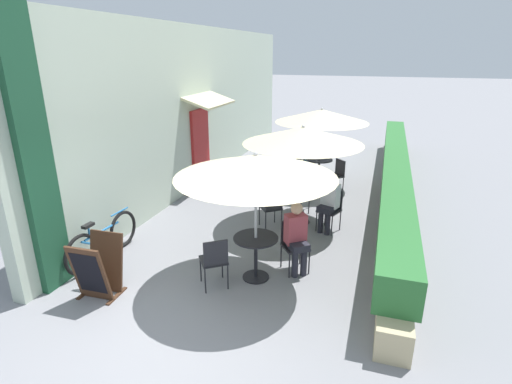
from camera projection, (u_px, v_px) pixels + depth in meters
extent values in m
plane|color=gray|center=(171.00, 339.00, 5.22)|extent=(120.00, 120.00, 0.00)
cube|color=#B2C1AD|center=(204.00, 106.00, 11.28)|extent=(0.24, 13.42, 4.20)
cube|color=#19472D|center=(35.00, 158.00, 5.75)|extent=(0.12, 0.56, 4.20)
cube|color=maroon|center=(201.00, 148.00, 10.98)|extent=(0.08, 0.96, 2.10)
cube|color=beige|center=(209.00, 100.00, 10.46)|extent=(0.78, 1.80, 0.30)
cube|color=tan|center=(393.00, 188.00, 10.28)|extent=(0.44, 12.42, 0.45)
cube|color=#2D6B33|center=(395.00, 169.00, 10.11)|extent=(0.60, 11.80, 0.56)
cylinder|color=black|center=(256.00, 277.00, 6.64)|extent=(0.44, 0.44, 0.02)
cylinder|color=black|center=(256.00, 258.00, 6.52)|extent=(0.06, 0.06, 0.72)
cylinder|color=black|center=(256.00, 238.00, 6.40)|extent=(0.73, 0.73, 0.02)
cylinder|color=#B7B7BC|center=(256.00, 221.00, 6.30)|extent=(0.04, 0.04, 2.05)
cone|color=beige|center=(256.00, 166.00, 6.00)|extent=(2.49, 2.49, 0.34)
sphere|color=#B7B7BC|center=(256.00, 154.00, 5.94)|extent=(0.07, 0.07, 0.07)
cube|color=#232328|center=(295.00, 247.00, 6.71)|extent=(0.56, 0.56, 0.04)
cube|color=#232328|center=(291.00, 231.00, 6.80)|extent=(0.32, 0.25, 0.42)
cylinder|color=#232328|center=(289.00, 266.00, 6.57)|extent=(0.02, 0.02, 0.45)
cylinder|color=#232328|center=(309.00, 262.00, 6.68)|extent=(0.02, 0.02, 0.45)
cylinder|color=#232328|center=(281.00, 256.00, 6.89)|extent=(0.02, 0.02, 0.45)
cylinder|color=#232328|center=(300.00, 252.00, 7.00)|extent=(0.02, 0.02, 0.45)
cylinder|color=#23232D|center=(295.00, 264.00, 6.60)|extent=(0.11, 0.11, 0.47)
cylinder|color=#23232D|center=(304.00, 263.00, 6.65)|extent=(0.11, 0.11, 0.47)
cube|color=#23232D|center=(298.00, 245.00, 6.60)|extent=(0.46, 0.47, 0.12)
cube|color=#AD424C|center=(295.00, 229.00, 6.62)|extent=(0.40, 0.38, 0.50)
sphere|color=tan|center=(297.00, 208.00, 6.48)|extent=(0.20, 0.20, 0.20)
cube|color=#232328|center=(214.00, 260.00, 6.28)|extent=(0.56, 0.56, 0.04)
cube|color=#232328|center=(216.00, 254.00, 6.05)|extent=(0.32, 0.25, 0.42)
cylinder|color=#232328|center=(222.00, 265.00, 6.57)|extent=(0.02, 0.02, 0.45)
cylinder|color=#232328|center=(201.00, 269.00, 6.47)|extent=(0.02, 0.02, 0.45)
cylinder|color=#232328|center=(228.00, 276.00, 6.25)|extent=(0.02, 0.02, 0.45)
cylinder|color=#232328|center=(205.00, 280.00, 6.14)|extent=(0.02, 0.02, 0.45)
cylinder|color=black|center=(300.00, 222.00, 8.79)|extent=(0.44, 0.44, 0.02)
cylinder|color=black|center=(300.00, 206.00, 8.68)|extent=(0.06, 0.06, 0.72)
cylinder|color=black|center=(301.00, 191.00, 8.56)|extent=(0.73, 0.73, 0.02)
cylinder|color=#B7B7BC|center=(301.00, 178.00, 8.46)|extent=(0.04, 0.04, 2.05)
cone|color=beige|center=(303.00, 135.00, 8.15)|extent=(2.49, 2.49, 0.34)
sphere|color=#B7B7BC|center=(303.00, 127.00, 8.09)|extent=(0.07, 0.07, 0.07)
cube|color=#232328|center=(302.00, 192.00, 9.30)|extent=(0.46, 0.46, 0.04)
cube|color=#232328|center=(294.00, 183.00, 9.26)|extent=(0.09, 0.38, 0.42)
cylinder|color=#232328|center=(309.00, 204.00, 9.18)|extent=(0.02, 0.02, 0.45)
cylinder|color=#232328|center=(309.00, 199.00, 9.52)|extent=(0.02, 0.02, 0.45)
cylinder|color=#232328|center=(293.00, 204.00, 9.24)|extent=(0.02, 0.02, 0.45)
cylinder|color=#232328|center=(294.00, 198.00, 9.57)|extent=(0.02, 0.02, 0.45)
cube|color=#232328|center=(270.00, 207.00, 8.41)|extent=(0.56, 0.56, 0.04)
cube|color=#232328|center=(274.00, 201.00, 8.18)|extent=(0.31, 0.26, 0.42)
cylinder|color=#232328|center=(275.00, 213.00, 8.70)|extent=(0.02, 0.02, 0.45)
cylinder|color=#232328|center=(259.00, 215.00, 8.58)|extent=(0.02, 0.02, 0.45)
cylinder|color=#232328|center=(282.00, 219.00, 8.39)|extent=(0.02, 0.02, 0.45)
cylinder|color=#232328|center=(266.00, 222.00, 8.27)|extent=(0.02, 0.02, 0.45)
cube|color=#232328|center=(329.00, 211.00, 8.23)|extent=(0.52, 0.52, 0.04)
cube|color=#232328|center=(334.00, 199.00, 8.30)|extent=(0.37, 0.16, 0.42)
cylinder|color=#232328|center=(316.00, 221.00, 8.28)|extent=(0.02, 0.02, 0.45)
cylinder|color=#232328|center=(332.00, 226.00, 8.07)|extent=(0.02, 0.02, 0.45)
cylinder|color=#232328|center=(325.00, 216.00, 8.55)|extent=(0.02, 0.02, 0.45)
cylinder|color=#232328|center=(340.00, 220.00, 8.33)|extent=(0.02, 0.02, 0.45)
cylinder|color=#23232D|center=(321.00, 222.00, 8.22)|extent=(0.11, 0.11, 0.47)
cylinder|color=#23232D|center=(327.00, 224.00, 8.12)|extent=(0.11, 0.11, 0.47)
cube|color=#23232D|center=(327.00, 208.00, 8.14)|extent=(0.41, 0.44, 0.12)
cube|color=white|center=(330.00, 195.00, 8.14)|extent=(0.40, 0.33, 0.50)
sphere|color=beige|center=(331.00, 178.00, 8.00)|extent=(0.20, 0.20, 0.20)
cylinder|color=#B73D3D|center=(297.00, 188.00, 8.57)|extent=(0.07, 0.07, 0.09)
cylinder|color=black|center=(318.00, 184.00, 11.26)|extent=(0.44, 0.44, 0.02)
cylinder|color=black|center=(319.00, 172.00, 11.14)|extent=(0.06, 0.06, 0.72)
cylinder|color=black|center=(319.00, 160.00, 11.03)|extent=(0.73, 0.73, 0.02)
cylinder|color=#B7B7BC|center=(320.00, 149.00, 10.93)|extent=(0.04, 0.04, 2.05)
cone|color=beige|center=(322.00, 116.00, 10.62)|extent=(2.49, 2.49, 0.34)
sphere|color=#B7B7BC|center=(322.00, 109.00, 10.56)|extent=(0.07, 0.07, 0.07)
cube|color=#232328|center=(305.00, 163.00, 11.72)|extent=(0.57, 0.57, 0.04)
cube|color=#232328|center=(300.00, 157.00, 11.57)|extent=(0.28, 0.30, 0.42)
cylinder|color=#232328|center=(313.00, 171.00, 11.71)|extent=(0.02, 0.02, 0.45)
cylinder|color=#232328|center=(307.00, 168.00, 12.02)|extent=(0.02, 0.02, 0.45)
cylinder|color=#232328|center=(303.00, 173.00, 11.56)|extent=(0.02, 0.02, 0.45)
cylinder|color=#232328|center=(297.00, 170.00, 11.87)|extent=(0.02, 0.02, 0.45)
cylinder|color=#23232D|center=(312.00, 170.00, 11.79)|extent=(0.11, 0.11, 0.47)
cylinder|color=#23232D|center=(309.00, 169.00, 11.93)|extent=(0.11, 0.11, 0.47)
cube|color=#23232D|center=(308.00, 160.00, 11.73)|extent=(0.47, 0.47, 0.12)
cube|color=teal|center=(305.00, 152.00, 11.60)|extent=(0.39, 0.40, 0.50)
sphere|color=beige|center=(306.00, 140.00, 11.48)|extent=(0.20, 0.20, 0.20)
cube|color=#232328|center=(334.00, 176.00, 10.52)|extent=(0.57, 0.57, 0.04)
cube|color=#232328|center=(340.00, 167.00, 10.53)|extent=(0.28, 0.30, 0.42)
cylinder|color=#232328|center=(324.00, 183.00, 10.67)|extent=(0.02, 0.02, 0.45)
cylinder|color=#232328|center=(332.00, 187.00, 10.37)|extent=(0.02, 0.02, 0.45)
cylinder|color=#232328|center=(335.00, 181.00, 10.82)|extent=(0.02, 0.02, 0.45)
cylinder|color=#232328|center=(343.00, 185.00, 10.52)|extent=(0.02, 0.02, 0.45)
torus|color=black|center=(123.00, 229.00, 7.60)|extent=(0.10, 0.71, 0.71)
torus|color=black|center=(81.00, 254.00, 6.66)|extent=(0.10, 0.71, 0.71)
cylinder|color=#236BA8|center=(102.00, 231.00, 7.07)|extent=(0.09, 0.84, 0.04)
cylinder|color=#236BA8|center=(96.00, 245.00, 6.96)|extent=(0.08, 0.62, 0.40)
cylinder|color=#236BA8|center=(89.00, 232.00, 6.77)|extent=(0.04, 0.04, 0.25)
cube|color=black|center=(88.00, 225.00, 6.73)|extent=(0.11, 0.23, 0.05)
cylinder|color=#236BA8|center=(119.00, 212.00, 7.44)|extent=(0.06, 0.46, 0.03)
cube|color=#422819|center=(106.00, 261.00, 6.22)|extent=(0.57, 0.25, 0.93)
cube|color=black|center=(107.00, 259.00, 6.23)|extent=(0.47, 0.18, 0.71)
cube|color=#422819|center=(90.00, 274.00, 5.86)|extent=(0.57, 0.25, 0.93)
cube|color=black|center=(89.00, 273.00, 5.83)|extent=(0.47, 0.18, 0.71)
cube|color=#422819|center=(117.00, 296.00, 6.12)|extent=(0.08, 0.48, 0.02)
cube|color=#422819|center=(88.00, 291.00, 6.26)|extent=(0.08, 0.48, 0.02)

